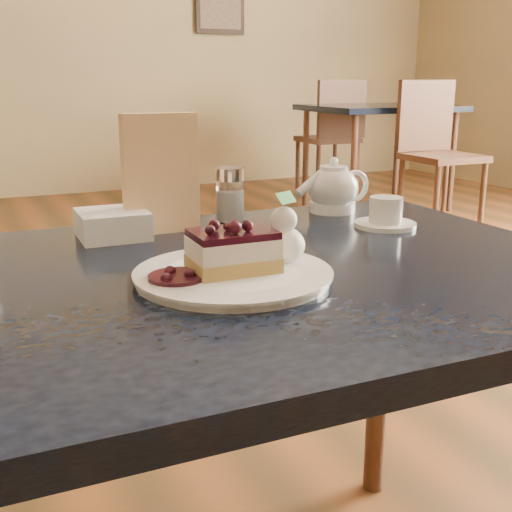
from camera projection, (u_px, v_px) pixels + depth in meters
name	position (u px, v px, depth m)	size (l,w,h in m)	color
main_table	(222.00, 319.00, 0.90)	(1.12, 0.76, 0.69)	black
dessert_plate	(233.00, 275.00, 0.84)	(0.25, 0.25, 0.01)	white
cheesecake_slice	(233.00, 251.00, 0.83)	(0.11, 0.08, 0.05)	#BA9247
whipped_cream	(284.00, 245.00, 0.87)	(0.06, 0.06, 0.05)	white
berry_sauce	(177.00, 277.00, 0.80)	(0.07, 0.07, 0.01)	black
tea_set	(343.00, 195.00, 1.24)	(0.17, 0.26, 0.10)	white
menu_card	(161.00, 174.00, 1.08)	(0.13, 0.03, 0.20)	#FFEDA7
sugar_shaker	(230.00, 194.00, 1.17)	(0.05, 0.05, 0.10)	white
napkin_stack	(113.00, 224.00, 1.06)	(0.11, 0.11, 0.05)	white
bg_table_far_right	(375.00, 199.00, 4.83)	(1.04, 1.84, 1.22)	black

